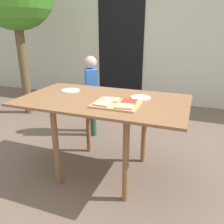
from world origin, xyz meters
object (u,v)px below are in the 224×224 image
at_px(dining_table, 103,109).
at_px(pizza_slice_near_left, 103,104).
at_px(pizza_slice_far_left, 111,100).
at_px(child_left, 91,91).
at_px(cutting_board, 116,104).
at_px(pizza_slice_near_right, 125,106).
at_px(plate_white_left, 70,90).
at_px(plate_white_right, 141,98).
at_px(pizza_slice_far_right, 129,101).

distance_m(dining_table, pizza_slice_near_left, 0.24).
relative_size(pizza_slice_far_left, child_left, 0.14).
relative_size(cutting_board, pizza_slice_near_right, 2.52).
distance_m(pizza_slice_near_right, child_left, 1.26).
xyz_separation_m(dining_table, pizza_slice_far_left, (0.10, -0.06, 0.12)).
relative_size(pizza_slice_near_right, child_left, 0.14).
xyz_separation_m(cutting_board, pizza_slice_near_left, (-0.10, -0.07, 0.01)).
bearing_deg(pizza_slice_near_left, pizza_slice_near_right, -1.45).
distance_m(pizza_slice_near_right, plate_white_left, 0.77).
bearing_deg(pizza_slice_near_left, plate_white_right, 55.37).
relative_size(cutting_board, pizza_slice_far_left, 2.51).
xyz_separation_m(plate_white_right, child_left, (-0.81, 0.65, -0.17)).
relative_size(cutting_board, pizza_slice_far_right, 2.55).
bearing_deg(cutting_board, pizza_slice_near_right, -37.45).
xyz_separation_m(pizza_slice_far_right, pizza_slice_near_left, (-0.19, -0.14, 0.00)).
bearing_deg(plate_white_left, child_left, 96.50).
relative_size(plate_white_left, child_left, 0.18).
distance_m(pizza_slice_far_left, pizza_slice_near_right, 0.21).
relative_size(dining_table, pizza_slice_far_right, 10.10).
xyz_separation_m(pizza_slice_near_right, plate_white_right, (0.05, 0.34, -0.02)).
xyz_separation_m(pizza_slice_near_right, plate_white_left, (-0.69, 0.34, -0.02)).
height_order(pizza_slice_far_right, child_left, child_left).
distance_m(pizza_slice_far_right, pizza_slice_near_right, 0.14).
bearing_deg(pizza_slice_far_right, cutting_board, -141.64).
height_order(dining_table, cutting_board, cutting_board).
height_order(dining_table, pizza_slice_far_left, pizza_slice_far_left).
height_order(pizza_slice_near_left, plate_white_left, pizza_slice_near_left).
distance_m(dining_table, pizza_slice_near_right, 0.35).
bearing_deg(plate_white_right, pizza_slice_far_left, -135.59).
distance_m(dining_table, pizza_slice_far_right, 0.29).
xyz_separation_m(cutting_board, pizza_slice_far_right, (0.09, 0.07, 0.01)).
height_order(pizza_slice_near_left, plate_white_right, pizza_slice_near_left).
distance_m(cutting_board, plate_white_left, 0.66).
bearing_deg(cutting_board, plate_white_left, 155.29).
bearing_deg(pizza_slice_far_left, child_left, 124.71).
xyz_separation_m(pizza_slice_near_left, child_left, (-0.57, 0.98, -0.19)).
height_order(cutting_board, pizza_slice_near_right, pizza_slice_near_right).
relative_size(pizza_slice_far_left, pizza_slice_near_right, 1.00).
height_order(pizza_slice_near_left, pizza_slice_near_right, same).
distance_m(pizza_slice_near_left, pizza_slice_far_left, 0.13).
distance_m(dining_table, plate_white_left, 0.46).
height_order(plate_white_right, plate_white_left, same).
xyz_separation_m(pizza_slice_far_right, plate_white_left, (-0.69, 0.20, -0.02)).
relative_size(pizza_slice_far_right, pizza_slice_near_left, 1.01).
distance_m(pizza_slice_near_right, plate_white_right, 0.35).
distance_m(cutting_board, pizza_slice_far_right, 0.12).
xyz_separation_m(pizza_slice_near_left, plate_white_left, (-0.50, 0.34, -0.02)).
height_order(pizza_slice_far_left, plate_white_left, pizza_slice_far_left).
bearing_deg(child_left, pizza_slice_far_left, -55.29).
distance_m(pizza_slice_near_left, child_left, 1.15).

